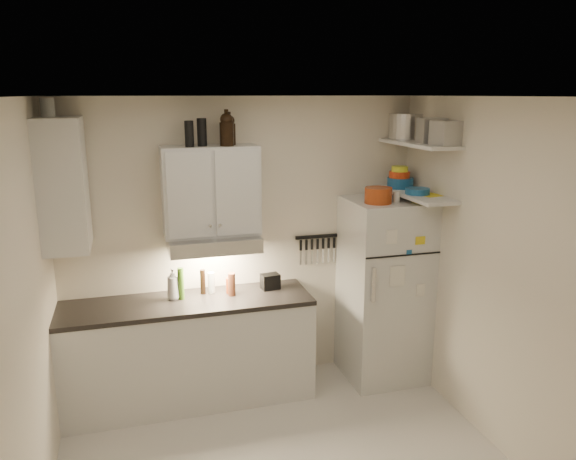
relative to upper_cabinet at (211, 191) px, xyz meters
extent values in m
cube|color=white|center=(0.30, -1.33, 0.78)|extent=(3.20, 3.00, 0.02)
cube|color=beige|center=(0.30, 0.18, -0.53)|extent=(3.20, 0.02, 2.60)
cube|color=beige|center=(-1.31, -1.33, -0.53)|extent=(0.02, 3.00, 2.60)
cube|color=beige|center=(1.91, -1.33, -0.53)|extent=(0.02, 3.00, 2.60)
cube|color=silver|center=(-0.25, -0.14, -1.39)|extent=(2.10, 0.60, 0.88)
cube|color=black|center=(-0.25, -0.14, -0.93)|extent=(2.10, 0.62, 0.04)
cube|color=silver|center=(0.00, 0.00, 0.00)|extent=(0.80, 0.33, 0.75)
cube|color=silver|center=(-1.14, -0.14, 0.12)|extent=(0.33, 0.55, 1.00)
cube|color=silver|center=(0.00, -0.06, -0.44)|extent=(0.76, 0.46, 0.12)
cube|color=silver|center=(1.55, -0.18, -0.98)|extent=(0.70, 0.68, 1.70)
cube|color=silver|center=(1.75, -0.31, 0.38)|extent=(0.30, 0.95, 0.03)
cube|color=silver|center=(1.75, -0.31, -0.07)|extent=(0.30, 0.95, 0.03)
cube|color=black|center=(1.00, 0.15, -0.51)|extent=(0.42, 0.02, 0.03)
cylinder|color=#9C3812|center=(1.40, -0.30, -0.06)|extent=(0.30, 0.30, 0.14)
cube|color=yellow|center=(1.81, -0.43, -0.09)|extent=(0.22, 0.26, 0.08)
cylinder|color=silver|center=(1.57, -0.31, -0.08)|extent=(0.07, 0.07, 0.10)
cylinder|color=silver|center=(1.81, 0.04, 0.50)|extent=(0.39, 0.39, 0.23)
cube|color=#AAAAAD|center=(1.80, -0.43, 0.49)|extent=(0.23, 0.21, 0.21)
cube|color=#AAAAAD|center=(1.80, -0.65, 0.49)|extent=(0.22, 0.22, 0.19)
cylinder|color=#185489|center=(1.74, -0.04, 0.00)|extent=(0.24, 0.24, 0.10)
cylinder|color=red|center=(1.73, -0.04, 0.07)|extent=(0.19, 0.19, 0.06)
cylinder|color=yellow|center=(1.73, -0.04, 0.13)|extent=(0.15, 0.15, 0.05)
cylinder|color=#185489|center=(1.73, -0.38, -0.02)|extent=(0.22, 0.22, 0.05)
cylinder|color=black|center=(-0.06, -0.03, 0.49)|extent=(0.10, 0.10, 0.23)
cylinder|color=black|center=(-0.17, -0.08, 0.48)|extent=(0.09, 0.09, 0.21)
cylinder|color=silver|center=(-1.20, -0.06, 0.69)|extent=(0.11, 0.11, 0.14)
imported|color=silver|center=(-0.35, -0.07, -0.75)|extent=(0.13, 0.14, 0.31)
cylinder|color=brown|center=(0.14, -0.11, -0.80)|extent=(0.07, 0.07, 0.20)
cylinder|color=#40701C|center=(-0.29, -0.08, -0.77)|extent=(0.06, 0.06, 0.27)
cylinder|color=black|center=(-0.09, 0.00, -0.80)|extent=(0.06, 0.06, 0.22)
cylinder|color=silver|center=(-0.02, 0.01, -0.81)|extent=(0.06, 0.06, 0.18)
cylinder|color=#9C3812|center=(0.13, -0.05, -0.84)|extent=(0.07, 0.07, 0.14)
cube|color=black|center=(0.50, -0.04, -0.84)|extent=(0.17, 0.13, 0.14)
camera|label=1|loc=(-0.67, -4.64, 0.79)|focal=35.00mm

